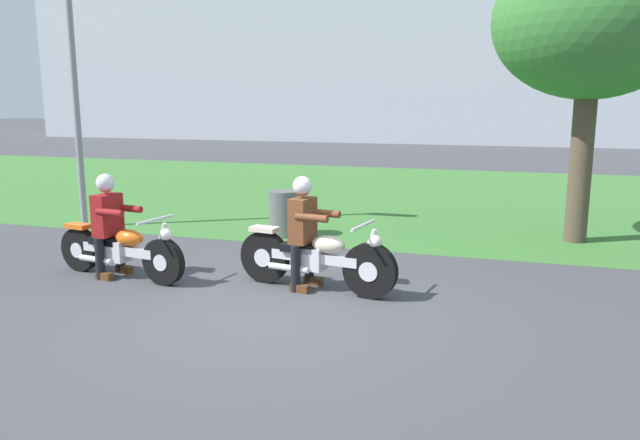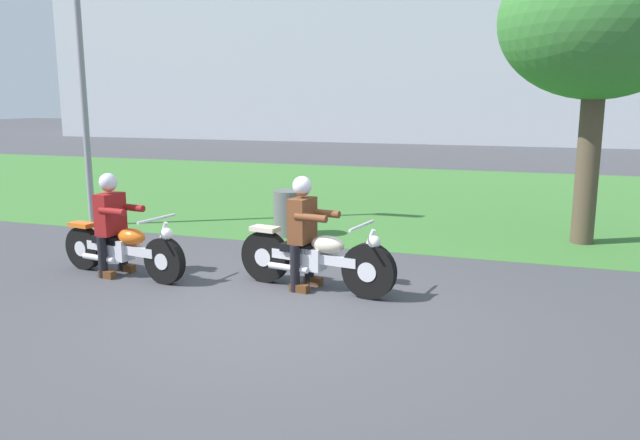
% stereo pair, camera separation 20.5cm
% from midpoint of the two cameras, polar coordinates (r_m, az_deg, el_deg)
% --- Properties ---
extents(ground, '(120.00, 120.00, 0.00)m').
position_cam_midpoint_polar(ground, '(6.95, -5.18, -8.61)').
color(ground, '#424247').
extents(grass_verge, '(60.00, 12.00, 0.01)m').
position_cam_midpoint_polar(grass_verge, '(15.60, 7.78, 2.33)').
color(grass_verge, '#3D7533').
rests_on(grass_verge, ground).
extents(motorcycle_lead, '(2.13, 0.68, 0.90)m').
position_cam_midpoint_polar(motorcycle_lead, '(7.65, -1.18, -3.56)').
color(motorcycle_lead, black).
rests_on(motorcycle_lead, ground).
extents(rider_lead, '(0.60, 0.52, 1.42)m').
position_cam_midpoint_polar(rider_lead, '(7.64, -2.30, -0.33)').
color(rider_lead, black).
rests_on(rider_lead, ground).
extents(motorcycle_follow, '(2.07, 0.68, 0.86)m').
position_cam_midpoint_polar(motorcycle_follow, '(8.64, -18.63, -2.63)').
color(motorcycle_follow, black).
rests_on(motorcycle_follow, ground).
extents(rider_follow, '(0.60, 0.52, 1.38)m').
position_cam_midpoint_polar(rider_follow, '(8.67, -19.57, 0.24)').
color(rider_follow, black).
rests_on(rider_follow, ground).
extents(tree_roadside, '(3.08, 3.08, 4.80)m').
position_cam_midpoint_polar(tree_roadside, '(10.99, 23.31, 16.43)').
color(tree_roadside, brown).
rests_on(tree_roadside, ground).
extents(streetlight_pole, '(0.96, 0.20, 5.88)m').
position_cam_midpoint_polar(streetlight_pole, '(12.21, -22.11, 16.48)').
color(streetlight_pole, gray).
rests_on(streetlight_pole, ground).
extents(trash_can, '(0.55, 0.55, 0.79)m').
position_cam_midpoint_polar(trash_can, '(10.76, -3.83, 0.63)').
color(trash_can, '#595E5B').
rests_on(trash_can, ground).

